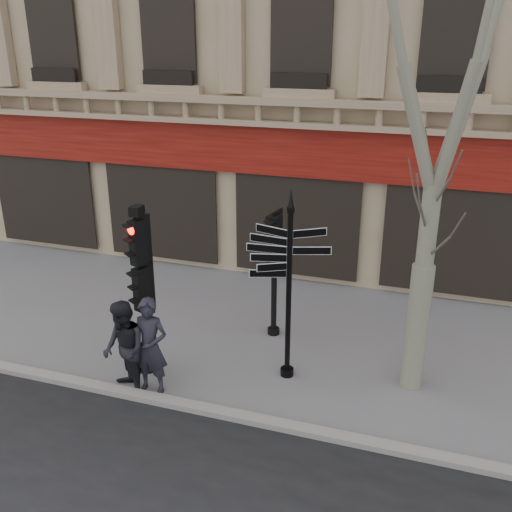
{
  "coord_description": "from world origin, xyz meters",
  "views": [
    {
      "loc": [
        3.52,
        -9.27,
        6.38
      ],
      "look_at": [
        0.27,
        0.6,
        2.34
      ],
      "focal_mm": 40.0,
      "sensor_mm": 36.0,
      "label": 1
    }
  ],
  "objects_px": {
    "traffic_signal_main": "(141,271)",
    "traffic_signal_secondary": "(274,253)",
    "fingerpost": "(290,255)",
    "pedestrian_a": "(150,346)",
    "plane_tree": "(454,2)",
    "pedestrian_b": "(124,350)"
  },
  "relations": [
    {
      "from": "traffic_signal_secondary",
      "to": "pedestrian_b",
      "type": "relative_size",
      "value": 1.5
    },
    {
      "from": "pedestrian_a",
      "to": "traffic_signal_secondary",
      "type": "bearing_deg",
      "value": 59.3
    },
    {
      "from": "fingerpost",
      "to": "pedestrian_a",
      "type": "relative_size",
      "value": 1.99
    },
    {
      "from": "fingerpost",
      "to": "traffic_signal_secondary",
      "type": "bearing_deg",
      "value": 107.39
    },
    {
      "from": "traffic_signal_secondary",
      "to": "plane_tree",
      "type": "distance_m",
      "value": 5.89
    },
    {
      "from": "plane_tree",
      "to": "traffic_signal_main",
      "type": "bearing_deg",
      "value": -167.31
    },
    {
      "from": "traffic_signal_main",
      "to": "pedestrian_b",
      "type": "relative_size",
      "value": 1.84
    },
    {
      "from": "traffic_signal_main",
      "to": "pedestrian_b",
      "type": "height_order",
      "value": "traffic_signal_main"
    },
    {
      "from": "traffic_signal_main",
      "to": "traffic_signal_secondary",
      "type": "distance_m",
      "value": 3.02
    },
    {
      "from": "pedestrian_b",
      "to": "pedestrian_a",
      "type": "bearing_deg",
      "value": 69.19
    },
    {
      "from": "plane_tree",
      "to": "pedestrian_b",
      "type": "distance_m",
      "value": 8.04
    },
    {
      "from": "traffic_signal_secondary",
      "to": "pedestrian_a",
      "type": "height_order",
      "value": "traffic_signal_secondary"
    },
    {
      "from": "traffic_signal_secondary",
      "to": "plane_tree",
      "type": "bearing_deg",
      "value": -12.14
    },
    {
      "from": "pedestrian_b",
      "to": "traffic_signal_main",
      "type": "bearing_deg",
      "value": 130.64
    },
    {
      "from": "traffic_signal_main",
      "to": "plane_tree",
      "type": "bearing_deg",
      "value": 32.18
    },
    {
      "from": "plane_tree",
      "to": "pedestrian_a",
      "type": "relative_size",
      "value": 5.06
    },
    {
      "from": "traffic_signal_main",
      "to": "plane_tree",
      "type": "height_order",
      "value": "plane_tree"
    },
    {
      "from": "fingerpost",
      "to": "pedestrian_a",
      "type": "bearing_deg",
      "value": -158.36
    },
    {
      "from": "fingerpost",
      "to": "traffic_signal_main",
      "type": "distance_m",
      "value": 2.83
    },
    {
      "from": "fingerpost",
      "to": "traffic_signal_secondary",
      "type": "relative_size",
      "value": 1.35
    },
    {
      "from": "fingerpost",
      "to": "traffic_signal_main",
      "type": "relative_size",
      "value": 1.1
    },
    {
      "from": "fingerpost",
      "to": "traffic_signal_secondary",
      "type": "height_order",
      "value": "fingerpost"
    }
  ]
}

